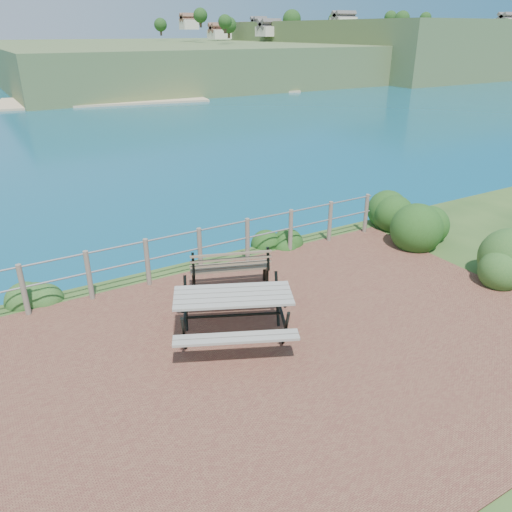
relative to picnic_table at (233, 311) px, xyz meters
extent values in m
cube|color=brown|center=(0.56, -0.80, -0.52)|extent=(10.00, 7.00, 0.12)
cylinder|color=#6B5B4C|center=(-2.89, 2.55, 0.00)|extent=(0.10, 0.10, 1.00)
cylinder|color=#6B5B4C|center=(-1.74, 2.55, 0.00)|extent=(0.10, 0.10, 1.00)
cylinder|color=#6B5B4C|center=(-0.59, 2.55, 0.00)|extent=(0.10, 0.10, 1.00)
cylinder|color=#6B5B4C|center=(0.56, 2.55, 0.00)|extent=(0.10, 0.10, 1.00)
cylinder|color=#6B5B4C|center=(1.71, 2.55, 0.00)|extent=(0.10, 0.10, 1.00)
cylinder|color=#6B5B4C|center=(2.86, 2.55, 0.00)|extent=(0.10, 0.10, 1.00)
cylinder|color=#6B5B4C|center=(4.01, 2.55, 0.00)|extent=(0.10, 0.10, 1.00)
cylinder|color=#6B5B4C|center=(5.16, 2.55, 0.00)|extent=(0.10, 0.10, 1.00)
cylinder|color=slate|center=(0.56, 2.55, 0.45)|extent=(9.40, 0.04, 0.04)
cylinder|color=slate|center=(0.56, 2.55, 0.05)|extent=(9.40, 0.04, 0.04)
cube|color=#466432|center=(140.56, 209.20, -6.52)|extent=(260.00, 180.00, 12.00)
cube|color=#466432|center=(200.56, 169.20, -2.52)|extent=(160.00, 120.00, 20.00)
cube|color=#C9AE89|center=(130.56, 124.20, -12.27)|extent=(209.53, 114.73, 0.50)
cube|color=gray|center=(0.00, 0.00, 0.29)|extent=(2.08, 1.52, 0.04)
cube|color=gray|center=(0.00, 0.00, -0.03)|extent=(1.86, 1.06, 0.04)
cube|color=gray|center=(0.00, 0.00, -0.03)|extent=(1.86, 1.06, 0.04)
cylinder|color=black|center=(0.00, 0.00, -0.08)|extent=(1.52, 0.73, 0.05)
cube|color=brown|center=(0.79, 1.64, -0.06)|extent=(1.62, 0.91, 0.04)
cube|color=brown|center=(0.79, 1.64, 0.21)|extent=(1.52, 0.65, 0.36)
cube|color=black|center=(0.79, 1.64, -0.28)|extent=(0.07, 0.07, 0.43)
cube|color=black|center=(0.79, 1.64, -0.28)|extent=(0.07, 0.07, 0.43)
cube|color=black|center=(0.79, 1.64, -0.28)|extent=(0.07, 0.07, 0.43)
cube|color=black|center=(0.79, 1.64, -0.28)|extent=(0.07, 0.07, 0.43)
ellipsoid|color=#1E3E13|center=(5.94, 1.28, -0.52)|extent=(1.28, 1.28, 1.82)
ellipsoid|color=#23541F|center=(5.95, -0.92, -0.52)|extent=(1.36, 1.36, 1.93)
ellipsoid|color=#1E3E13|center=(5.76, 2.45, -0.52)|extent=(1.16, 1.16, 1.66)
ellipsoid|color=#23541F|center=(-2.66, 2.90, -0.52)|extent=(0.79, 0.79, 0.53)
ellipsoid|color=#1E3E13|center=(2.81, 2.94, -0.52)|extent=(0.80, 0.80, 0.56)
camera|label=1|loc=(-3.28, -6.33, 4.24)|focal=35.00mm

